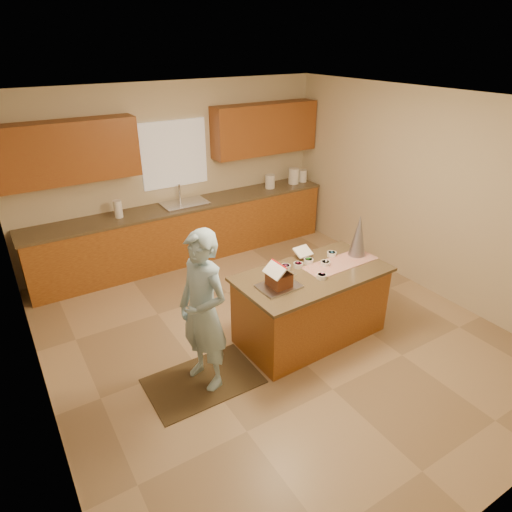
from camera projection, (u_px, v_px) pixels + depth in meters
name	position (u px, v px, depth m)	size (l,w,h in m)	color
floor	(272.00, 333.00, 5.45)	(5.50, 5.50, 0.00)	tan
ceiling	(276.00, 102.00, 4.25)	(5.50, 5.50, 0.00)	silver
wall_back	(175.00, 173.00, 6.94)	(5.50, 5.50, 0.00)	beige
wall_left	(22.00, 296.00, 3.67)	(5.50, 5.50, 0.00)	beige
wall_right	(426.00, 193.00, 6.04)	(5.50, 5.50, 0.00)	beige
stone_accent	(43.00, 358.00, 3.11)	(2.50, 2.50, 0.00)	gray
window_curtain	(174.00, 154.00, 6.79)	(1.05, 0.03, 1.00)	white
back_counter_base	(187.00, 233.00, 7.12)	(4.80, 0.60, 0.88)	#A36221
back_counter_top	(185.00, 206.00, 6.92)	(4.85, 0.63, 0.04)	brown
upper_cabinet_left	(66.00, 152.00, 5.83)	(1.85, 0.35, 0.80)	#92581F
upper_cabinet_right	(265.00, 129.00, 7.30)	(1.85, 0.35, 0.80)	#92581F
sink	(185.00, 206.00, 6.92)	(0.70, 0.45, 0.12)	silver
faucet	(180.00, 193.00, 6.98)	(0.03, 0.03, 0.28)	silver
island_base	(311.00, 306.00, 5.24)	(1.69, 0.85, 0.83)	#A36221
island_top	(313.00, 274.00, 5.05)	(1.77, 0.92, 0.04)	brown
table_runner	(340.00, 263.00, 5.25)	(0.94, 0.34, 0.01)	#A4230B
baking_tray	(279.00, 286.00, 4.74)	(0.43, 0.32, 0.02)	silver
cookbook	(303.00, 252.00, 5.34)	(0.21, 0.02, 0.17)	white
tinsel_tree	(359.00, 236.00, 5.32)	(0.21, 0.21, 0.52)	silver
rug	(203.00, 381.00, 4.69)	(1.15, 0.75, 0.01)	black
boy	(203.00, 312.00, 4.34)	(0.62, 0.41, 1.69)	#9DC9E0
canister_a	(270.00, 181.00, 7.61)	(0.17, 0.17, 0.23)	white
canister_b	(294.00, 176.00, 7.84)	(0.19, 0.19, 0.27)	white
canister_c	(303.00, 176.00, 7.94)	(0.15, 0.15, 0.21)	white
paper_towel	(118.00, 209.00, 6.37)	(0.12, 0.12, 0.25)	white
gingerbread_house	(279.00, 277.00, 4.69)	(0.27, 0.27, 0.27)	maroon
candy_bowls	(312.00, 264.00, 5.17)	(0.79, 0.50, 0.05)	#E0275F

